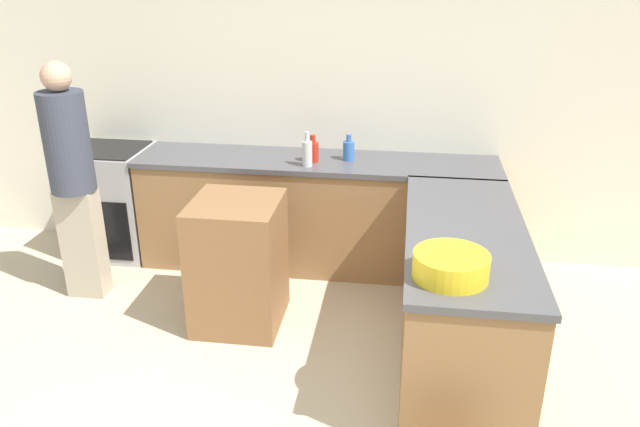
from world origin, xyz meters
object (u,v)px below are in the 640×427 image
Objects in this scene: island_table at (238,263)px; mixing_bowl at (451,266)px; vinegar_bottle_clear at (307,153)px; water_bottle_blue at (349,150)px; hot_sauce_bottle at (313,151)px; range_oven at (113,201)px; person_by_range at (72,174)px.

mixing_bowl reaches higher than island_table.
water_bottle_blue is at bearing 34.07° from vinegar_bottle_clear.
vinegar_bottle_clear is at bearing -101.46° from hot_sauce_bottle.
water_bottle_blue is (0.64, 0.94, 0.53)m from island_table.
range_oven is at bearing 146.14° from mixing_bowl.
range_oven is 4.38× the size of hot_sauce_bottle.
mixing_bowl is at bearing -22.50° from person_by_range.
hot_sauce_bottle reaches higher than mixing_bowl.
range_oven is 1.76m from vinegar_bottle_clear.
water_bottle_blue is (-0.68, 1.79, 0.02)m from mixing_bowl.
mixing_bowl is 1.95m from hot_sauce_bottle.
island_table is 1.25m from water_bottle_blue.
person_by_range reaches higher than island_table.
range_oven is 2.44× the size of mixing_bowl.
range_oven is 1.03× the size of island_table.
island_table is 3.37× the size of vinegar_bottle_clear.
vinegar_bottle_clear is 1.65m from person_by_range.
hot_sauce_bottle is 0.28m from water_bottle_blue.
person_by_range is (-1.58, -0.66, -0.04)m from hot_sauce_bottle.
mixing_bowl is 2.73m from person_by_range.
vinegar_bottle_clear reaches higher than water_bottle_blue.
vinegar_bottle_clear reaches higher than hot_sauce_bottle.
mixing_bowl is 1.41× the size of vinegar_bottle_clear.
vinegar_bottle_clear is at bearing 64.93° from island_table.
range_oven is 0.87m from person_by_range.
person_by_range is at bearing -157.35° from hot_sauce_bottle.
water_bottle_blue is at bearing 55.91° from island_table.
range_oven is 1.60m from island_table.
vinegar_bottle_clear is at bearing 19.25° from person_by_range.
range_oven is 3.21m from mixing_bowl.
mixing_bowl is 0.22× the size of person_by_range.
hot_sauce_bottle reaches higher than range_oven.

